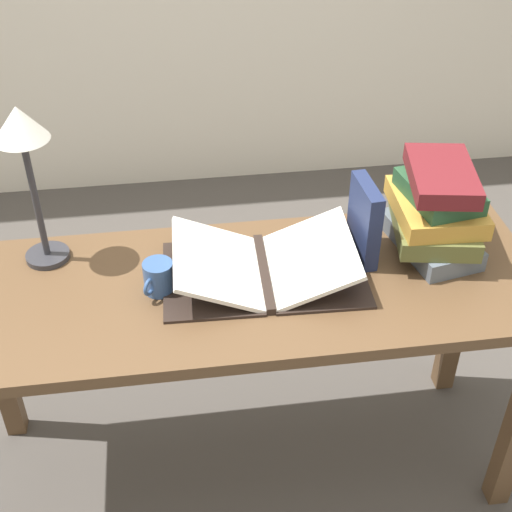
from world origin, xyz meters
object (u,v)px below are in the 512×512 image
at_px(open_book, 264,267).
at_px(coffee_mug, 158,277).
at_px(book_standing_upright, 364,221).
at_px(reading_lamp, 23,144).
at_px(book_stack_tall, 435,211).

xyz_separation_m(open_book, coffee_mug, (-0.28, -0.02, 0.01)).
distance_m(book_standing_upright, reading_lamp, 0.90).
height_order(open_book, reading_lamp, reading_lamp).
xyz_separation_m(book_stack_tall, book_standing_upright, (-0.20, -0.01, -0.01)).
relative_size(open_book, book_stack_tall, 1.67).
height_order(open_book, book_standing_upright, book_standing_upright).
bearing_deg(coffee_mug, open_book, 5.01).
bearing_deg(book_standing_upright, coffee_mug, -175.46).
distance_m(book_stack_tall, reading_lamp, 1.08).
relative_size(book_standing_upright, reading_lamp, 0.49).
distance_m(book_standing_upright, coffee_mug, 0.57).
distance_m(book_stack_tall, book_standing_upright, 0.20).
relative_size(book_stack_tall, reading_lamp, 0.72).
relative_size(open_book, reading_lamp, 1.21).
xyz_separation_m(book_standing_upright, coffee_mug, (-0.56, -0.08, -0.07)).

